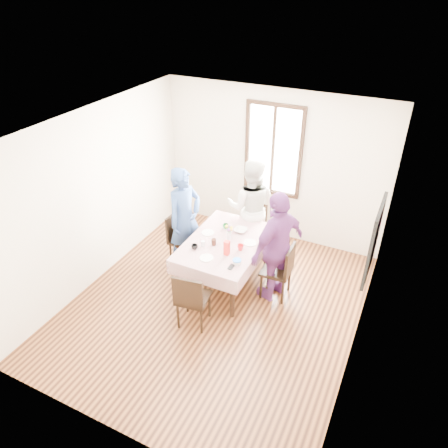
{
  "coord_description": "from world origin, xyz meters",
  "views": [
    {
      "loc": [
        2.17,
        -4.17,
        4.33
      ],
      "look_at": [
        -0.11,
        0.52,
        1.1
      ],
      "focal_mm": 33.63,
      "sensor_mm": 36.0,
      "label": 1
    }
  ],
  "objects_px": {
    "dining_table": "(225,262)",
    "chair_right": "(276,270)",
    "chair_far": "(251,227)",
    "chair_left": "(184,240)",
    "person_right": "(277,247)",
    "person_far": "(251,207)",
    "chair_near": "(193,297)",
    "person_left": "(184,219)"
  },
  "relations": [
    {
      "from": "dining_table",
      "to": "chair_right",
      "type": "xyz_separation_m",
      "value": [
        0.82,
        0.05,
        0.08
      ]
    },
    {
      "from": "chair_far",
      "to": "chair_left",
      "type": "bearing_deg",
      "value": 51.52
    },
    {
      "from": "person_right",
      "to": "person_far",
      "type": "bearing_deg",
      "value": -118.23
    },
    {
      "from": "chair_far",
      "to": "chair_near",
      "type": "height_order",
      "value": "same"
    },
    {
      "from": "person_far",
      "to": "person_left",
      "type": "bearing_deg",
      "value": 32.27
    },
    {
      "from": "chair_near",
      "to": "person_far",
      "type": "height_order",
      "value": "person_far"
    },
    {
      "from": "chair_near",
      "to": "person_right",
      "type": "relative_size",
      "value": 0.52
    },
    {
      "from": "dining_table",
      "to": "person_left",
      "type": "relative_size",
      "value": 0.85
    },
    {
      "from": "chair_right",
      "to": "chair_left",
      "type": "bearing_deg",
      "value": 84.89
    },
    {
      "from": "chair_near",
      "to": "dining_table",
      "type": "bearing_deg",
      "value": 81.38
    },
    {
      "from": "chair_left",
      "to": "chair_far",
      "type": "height_order",
      "value": "same"
    },
    {
      "from": "chair_near",
      "to": "person_left",
      "type": "relative_size",
      "value": 0.52
    },
    {
      "from": "chair_far",
      "to": "person_far",
      "type": "relative_size",
      "value": 0.53
    },
    {
      "from": "chair_right",
      "to": "person_right",
      "type": "height_order",
      "value": "person_right"
    },
    {
      "from": "chair_near",
      "to": "person_right",
      "type": "height_order",
      "value": "person_right"
    },
    {
      "from": "chair_near",
      "to": "person_far",
      "type": "distance_m",
      "value": 2.05
    },
    {
      "from": "chair_near",
      "to": "person_left",
      "type": "bearing_deg",
      "value": 116.11
    },
    {
      "from": "chair_left",
      "to": "person_right",
      "type": "bearing_deg",
      "value": 89.73
    },
    {
      "from": "chair_right",
      "to": "chair_far",
      "type": "distance_m",
      "value": 1.27
    },
    {
      "from": "dining_table",
      "to": "chair_near",
      "type": "bearing_deg",
      "value": -90.0
    },
    {
      "from": "chair_right",
      "to": "chair_near",
      "type": "relative_size",
      "value": 1.0
    },
    {
      "from": "chair_far",
      "to": "person_right",
      "type": "distance_m",
      "value": 1.33
    },
    {
      "from": "chair_near",
      "to": "person_right",
      "type": "distance_m",
      "value": 1.39
    },
    {
      "from": "person_left",
      "to": "person_right",
      "type": "height_order",
      "value": "person_right"
    },
    {
      "from": "dining_table",
      "to": "chair_far",
      "type": "relative_size",
      "value": 1.62
    },
    {
      "from": "chair_far",
      "to": "person_far",
      "type": "height_order",
      "value": "person_far"
    },
    {
      "from": "chair_right",
      "to": "chair_far",
      "type": "relative_size",
      "value": 1.0
    },
    {
      "from": "chair_left",
      "to": "chair_right",
      "type": "xyz_separation_m",
      "value": [
        1.64,
        -0.09,
        0.0
      ]
    },
    {
      "from": "dining_table",
      "to": "person_left",
      "type": "height_order",
      "value": "person_left"
    },
    {
      "from": "chair_right",
      "to": "person_far",
      "type": "height_order",
      "value": "person_far"
    },
    {
      "from": "chair_near",
      "to": "person_left",
      "type": "xyz_separation_m",
      "value": [
        -0.8,
        1.15,
        0.42
      ]
    },
    {
      "from": "chair_right",
      "to": "dining_table",
      "type": "bearing_deg",
      "value": 91.32
    },
    {
      "from": "person_left",
      "to": "person_far",
      "type": "relative_size",
      "value": 1.01
    },
    {
      "from": "chair_left",
      "to": "person_far",
      "type": "xyz_separation_m",
      "value": [
        0.82,
        0.86,
        0.41
      ]
    },
    {
      "from": "chair_left",
      "to": "chair_far",
      "type": "xyz_separation_m",
      "value": [
        0.82,
        0.88,
        0.0
      ]
    },
    {
      "from": "chair_right",
      "to": "person_right",
      "type": "distance_m",
      "value": 0.42
    },
    {
      "from": "chair_left",
      "to": "person_left",
      "type": "relative_size",
      "value": 0.52
    },
    {
      "from": "person_left",
      "to": "chair_near",
      "type": "bearing_deg",
      "value": -127.13
    },
    {
      "from": "dining_table",
      "to": "chair_far",
      "type": "distance_m",
      "value": 1.02
    },
    {
      "from": "chair_far",
      "to": "person_far",
      "type": "bearing_deg",
      "value": 94.66
    },
    {
      "from": "chair_right",
      "to": "chair_far",
      "type": "height_order",
      "value": "same"
    },
    {
      "from": "chair_far",
      "to": "person_right",
      "type": "relative_size",
      "value": 0.52
    }
  ]
}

